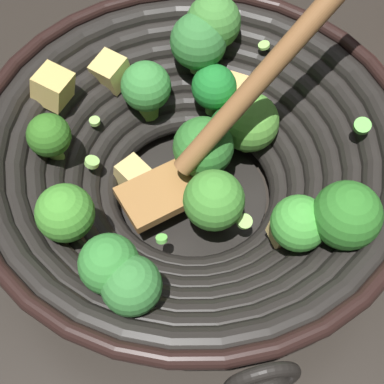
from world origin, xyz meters
name	(u,v)px	position (x,y,z in m)	size (l,w,h in m)	color
ground_plane	(193,200)	(0.00, 0.00, 0.00)	(4.00, 4.00, 0.00)	#28231E
wok	(195,158)	(0.00, 0.00, 0.07)	(0.40, 0.43, 0.28)	black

